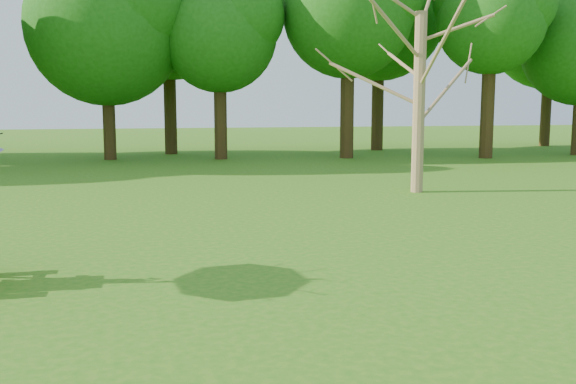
{
  "coord_description": "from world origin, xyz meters",
  "views": [
    {
      "loc": [
        -1.47,
        -4.74,
        2.36
      ],
      "look_at": [
        0.6,
        4.19,
        1.1
      ],
      "focal_mm": 40.0,
      "sensor_mm": 36.0,
      "label": 1
    }
  ],
  "objects": []
}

